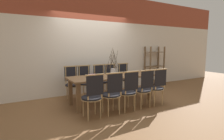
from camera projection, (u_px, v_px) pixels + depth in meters
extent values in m
plane|color=brown|center=(112.00, 102.00, 4.71)|extent=(16.00, 16.00, 0.00)
cube|color=beige|center=(93.00, 57.00, 5.67)|extent=(12.00, 0.06, 2.31)
cube|color=brown|center=(92.00, 6.00, 5.47)|extent=(12.00, 0.06, 0.89)
cube|color=brown|center=(112.00, 76.00, 4.61)|extent=(2.28, 0.85, 0.04)
cube|color=brown|center=(78.00, 98.00, 3.89)|extent=(0.09, 0.09, 0.68)
cube|color=brown|center=(150.00, 88.00, 4.89)|extent=(0.09, 0.09, 0.68)
cube|color=brown|center=(70.00, 92.00, 4.44)|extent=(0.09, 0.09, 0.68)
cube|color=brown|center=(136.00, 84.00, 5.44)|extent=(0.09, 0.09, 0.68)
cylinder|color=black|center=(92.00, 98.00, 3.62)|extent=(0.42, 0.42, 0.04)
cylinder|color=tan|center=(92.00, 99.00, 3.62)|extent=(0.45, 0.45, 0.01)
cylinder|color=tan|center=(83.00, 107.00, 3.70)|extent=(0.03, 0.03, 0.42)
cylinder|color=tan|center=(95.00, 105.00, 3.83)|extent=(0.03, 0.03, 0.42)
cylinder|color=tan|center=(88.00, 111.00, 3.46)|extent=(0.03, 0.03, 0.42)
cylinder|color=tan|center=(101.00, 109.00, 3.60)|extent=(0.03, 0.03, 0.42)
cylinder|color=tan|center=(88.00, 87.00, 3.36)|extent=(0.03, 0.03, 0.50)
cylinder|color=tan|center=(102.00, 86.00, 3.50)|extent=(0.03, 0.03, 0.50)
cube|color=black|center=(95.00, 85.00, 3.42)|extent=(0.36, 0.02, 0.40)
cube|color=tan|center=(95.00, 75.00, 3.40)|extent=(0.40, 0.03, 0.03)
cylinder|color=black|center=(111.00, 95.00, 3.84)|extent=(0.42, 0.42, 0.04)
cylinder|color=tan|center=(111.00, 96.00, 3.84)|extent=(0.45, 0.45, 0.01)
cylinder|color=tan|center=(103.00, 104.00, 3.92)|extent=(0.03, 0.03, 0.42)
cylinder|color=tan|center=(113.00, 102.00, 4.05)|extent=(0.03, 0.03, 0.42)
cylinder|color=tan|center=(108.00, 107.00, 3.68)|extent=(0.03, 0.03, 0.42)
cylinder|color=tan|center=(119.00, 105.00, 3.82)|extent=(0.03, 0.03, 0.42)
cylinder|color=tan|center=(109.00, 85.00, 3.58)|extent=(0.03, 0.03, 0.50)
cylinder|color=tan|center=(121.00, 84.00, 3.72)|extent=(0.03, 0.03, 0.50)
cube|color=black|center=(115.00, 83.00, 3.64)|extent=(0.36, 0.02, 0.40)
cube|color=tan|center=(115.00, 73.00, 3.62)|extent=(0.40, 0.03, 0.03)
cylinder|color=black|center=(127.00, 92.00, 4.04)|extent=(0.42, 0.42, 0.04)
cylinder|color=tan|center=(127.00, 93.00, 4.04)|extent=(0.45, 0.45, 0.01)
cylinder|color=tan|center=(118.00, 101.00, 4.12)|extent=(0.03, 0.03, 0.42)
cylinder|color=tan|center=(128.00, 99.00, 4.25)|extent=(0.03, 0.03, 0.42)
cylinder|color=tan|center=(125.00, 104.00, 3.88)|extent=(0.03, 0.03, 0.42)
cylinder|color=tan|center=(135.00, 102.00, 4.02)|extent=(0.03, 0.03, 0.42)
cylinder|color=tan|center=(126.00, 83.00, 3.78)|extent=(0.03, 0.03, 0.50)
cylinder|color=tan|center=(137.00, 82.00, 3.92)|extent=(0.03, 0.03, 0.50)
cube|color=black|center=(131.00, 81.00, 3.84)|extent=(0.36, 0.02, 0.40)
cube|color=tan|center=(131.00, 72.00, 3.82)|extent=(0.40, 0.03, 0.03)
cylinder|color=black|center=(142.00, 90.00, 4.26)|extent=(0.42, 0.42, 0.04)
cylinder|color=tan|center=(142.00, 91.00, 4.26)|extent=(0.45, 0.45, 0.01)
cylinder|color=tan|center=(134.00, 98.00, 4.34)|extent=(0.03, 0.03, 0.42)
cylinder|color=tan|center=(143.00, 97.00, 4.47)|extent=(0.03, 0.03, 0.42)
cylinder|color=tan|center=(141.00, 101.00, 4.10)|extent=(0.03, 0.03, 0.42)
cylinder|color=tan|center=(150.00, 100.00, 4.24)|extent=(0.03, 0.03, 0.42)
cylinder|color=tan|center=(142.00, 81.00, 4.00)|extent=(0.03, 0.03, 0.50)
cylinder|color=tan|center=(152.00, 80.00, 4.14)|extent=(0.03, 0.03, 0.50)
cube|color=black|center=(147.00, 79.00, 4.06)|extent=(0.36, 0.02, 0.40)
cube|color=tan|center=(148.00, 71.00, 4.04)|extent=(0.40, 0.03, 0.03)
cylinder|color=black|center=(155.00, 88.00, 4.46)|extent=(0.42, 0.42, 0.04)
cylinder|color=tan|center=(155.00, 89.00, 4.46)|extent=(0.45, 0.45, 0.01)
cylinder|color=tan|center=(147.00, 96.00, 4.54)|extent=(0.03, 0.03, 0.42)
cylinder|color=tan|center=(155.00, 95.00, 4.68)|extent=(0.03, 0.03, 0.42)
cylinder|color=tan|center=(154.00, 99.00, 4.30)|extent=(0.03, 0.03, 0.42)
cylinder|color=tan|center=(162.00, 97.00, 4.44)|extent=(0.03, 0.03, 0.42)
cylinder|color=tan|center=(156.00, 79.00, 4.20)|extent=(0.03, 0.03, 0.50)
cylinder|color=tan|center=(165.00, 78.00, 4.34)|extent=(0.03, 0.03, 0.50)
cube|color=black|center=(161.00, 78.00, 4.26)|extent=(0.36, 0.02, 0.40)
cube|color=tan|center=(161.00, 69.00, 4.24)|extent=(0.40, 0.03, 0.03)
cylinder|color=black|center=(73.00, 85.00, 4.85)|extent=(0.42, 0.42, 0.04)
cylinder|color=tan|center=(73.00, 86.00, 4.85)|extent=(0.45, 0.45, 0.01)
cylinder|color=tan|center=(80.00, 93.00, 4.82)|extent=(0.03, 0.03, 0.42)
cylinder|color=tan|center=(70.00, 94.00, 4.69)|extent=(0.03, 0.03, 0.42)
cylinder|color=tan|center=(77.00, 91.00, 5.06)|extent=(0.03, 0.03, 0.42)
cylinder|color=tan|center=(67.00, 92.00, 4.93)|extent=(0.03, 0.03, 0.42)
cylinder|color=tan|center=(76.00, 74.00, 5.04)|extent=(0.03, 0.03, 0.50)
cylinder|color=tan|center=(66.00, 75.00, 4.90)|extent=(0.03, 0.03, 0.50)
cube|color=black|center=(71.00, 74.00, 4.97)|extent=(0.36, 0.02, 0.40)
cube|color=tan|center=(71.00, 66.00, 4.94)|extent=(0.40, 0.03, 0.03)
cylinder|color=black|center=(86.00, 83.00, 5.04)|extent=(0.42, 0.42, 0.04)
cylinder|color=tan|center=(86.00, 84.00, 5.04)|extent=(0.45, 0.45, 0.01)
cylinder|color=tan|center=(93.00, 91.00, 5.01)|extent=(0.03, 0.03, 0.42)
cylinder|color=tan|center=(84.00, 93.00, 4.88)|extent=(0.03, 0.03, 0.42)
cylinder|color=tan|center=(89.00, 89.00, 5.25)|extent=(0.03, 0.03, 0.42)
cylinder|color=tan|center=(80.00, 91.00, 5.12)|extent=(0.03, 0.03, 0.42)
cylinder|color=tan|center=(89.00, 73.00, 5.23)|extent=(0.03, 0.03, 0.50)
cylinder|color=tan|center=(79.00, 74.00, 5.08)|extent=(0.03, 0.03, 0.50)
cube|color=black|center=(84.00, 73.00, 5.16)|extent=(0.36, 0.02, 0.40)
cube|color=tan|center=(84.00, 66.00, 5.13)|extent=(0.40, 0.03, 0.03)
cylinder|color=black|center=(102.00, 82.00, 5.27)|extent=(0.42, 0.42, 0.04)
cylinder|color=tan|center=(102.00, 83.00, 5.27)|extent=(0.45, 0.45, 0.01)
cylinder|color=tan|center=(108.00, 89.00, 5.25)|extent=(0.03, 0.03, 0.42)
cylinder|color=tan|center=(100.00, 91.00, 5.12)|extent=(0.03, 0.03, 0.42)
cylinder|color=tan|center=(104.00, 88.00, 5.49)|extent=(0.03, 0.03, 0.42)
cylinder|color=tan|center=(96.00, 89.00, 5.35)|extent=(0.03, 0.03, 0.42)
cylinder|color=tan|center=(103.00, 72.00, 5.46)|extent=(0.03, 0.03, 0.50)
cylinder|color=tan|center=(95.00, 73.00, 5.32)|extent=(0.03, 0.03, 0.50)
cube|color=black|center=(99.00, 72.00, 5.39)|extent=(0.36, 0.02, 0.40)
cube|color=tan|center=(99.00, 65.00, 5.36)|extent=(0.40, 0.03, 0.03)
cylinder|color=black|center=(113.00, 81.00, 5.46)|extent=(0.42, 0.42, 0.04)
cylinder|color=tan|center=(113.00, 81.00, 5.46)|extent=(0.45, 0.45, 0.01)
cylinder|color=tan|center=(119.00, 88.00, 5.43)|extent=(0.03, 0.03, 0.42)
cylinder|color=tan|center=(111.00, 89.00, 5.30)|extent=(0.03, 0.03, 0.42)
cylinder|color=tan|center=(114.00, 86.00, 5.67)|extent=(0.03, 0.03, 0.42)
cylinder|color=tan|center=(107.00, 87.00, 5.54)|extent=(0.03, 0.03, 0.42)
cylinder|color=tan|center=(114.00, 71.00, 5.65)|extent=(0.03, 0.03, 0.50)
cylinder|color=tan|center=(106.00, 72.00, 5.51)|extent=(0.03, 0.03, 0.50)
cube|color=black|center=(110.00, 71.00, 5.58)|extent=(0.36, 0.02, 0.40)
cube|color=tan|center=(110.00, 64.00, 5.55)|extent=(0.40, 0.03, 0.03)
cylinder|color=black|center=(126.00, 79.00, 5.70)|extent=(0.42, 0.42, 0.04)
cylinder|color=tan|center=(126.00, 80.00, 5.70)|extent=(0.45, 0.45, 0.01)
cylinder|color=tan|center=(132.00, 86.00, 5.67)|extent=(0.03, 0.03, 0.42)
cylinder|color=tan|center=(125.00, 87.00, 5.54)|extent=(0.03, 0.03, 0.42)
cylinder|color=tan|center=(127.00, 85.00, 5.91)|extent=(0.03, 0.03, 0.42)
cylinder|color=tan|center=(120.00, 86.00, 5.78)|extent=(0.03, 0.03, 0.42)
cylinder|color=tan|center=(127.00, 70.00, 5.89)|extent=(0.03, 0.03, 0.50)
cylinder|color=tan|center=(119.00, 71.00, 5.75)|extent=(0.03, 0.03, 0.50)
cube|color=black|center=(123.00, 70.00, 5.82)|extent=(0.36, 0.02, 0.40)
cube|color=tan|center=(123.00, 64.00, 5.79)|extent=(0.40, 0.03, 0.03)
cylinder|color=silver|center=(113.00, 72.00, 4.54)|extent=(0.15, 0.15, 0.19)
cylinder|color=#473828|center=(111.00, 60.00, 4.51)|extent=(0.09, 0.11, 0.46)
cylinder|color=#473828|center=(113.00, 63.00, 4.40)|extent=(0.19, 0.11, 0.33)
cylinder|color=#473828|center=(112.00, 62.00, 4.57)|extent=(0.15, 0.02, 0.36)
cylinder|color=#473828|center=(115.00, 62.00, 4.47)|extent=(0.10, 0.04, 0.36)
cylinder|color=#473828|center=(113.00, 62.00, 4.46)|extent=(0.10, 0.05, 0.35)
cylinder|color=#473828|center=(110.00, 58.00, 4.57)|extent=(0.24, 0.09, 0.55)
cylinder|color=#473828|center=(112.00, 59.00, 4.54)|extent=(0.13, 0.04, 0.50)
cylinder|color=#473828|center=(116.00, 60.00, 4.43)|extent=(0.20, 0.06, 0.48)
cylinder|color=#473828|center=(115.00, 61.00, 4.45)|extent=(0.15, 0.04, 0.44)
cylinder|color=#473828|center=(111.00, 62.00, 4.58)|extent=(0.19, 0.02, 0.33)
cylinder|color=#473828|center=(116.00, 59.00, 4.54)|extent=(0.01, 0.18, 0.48)
cube|color=beige|center=(93.00, 76.00, 4.47)|extent=(0.21, 0.16, 0.02)
cube|color=#1E6B4C|center=(93.00, 75.00, 4.48)|extent=(0.20, 0.18, 0.02)
cube|color=#842D8C|center=(93.00, 75.00, 4.48)|extent=(0.20, 0.17, 0.02)
cube|color=brown|center=(150.00, 67.00, 6.39)|extent=(0.04, 0.04, 1.49)
cube|color=brown|center=(164.00, 66.00, 6.72)|extent=(0.04, 0.04, 1.49)
cube|color=brown|center=(145.00, 66.00, 6.66)|extent=(0.04, 0.04, 1.49)
cube|color=brown|center=(158.00, 65.00, 6.99)|extent=(0.04, 0.04, 1.49)
cube|color=brown|center=(154.00, 81.00, 6.77)|extent=(0.69, 0.31, 0.02)
cube|color=brown|center=(154.00, 66.00, 6.69)|extent=(0.69, 0.31, 0.02)
cube|color=brown|center=(155.00, 52.00, 6.62)|extent=(0.69, 0.31, 0.02)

